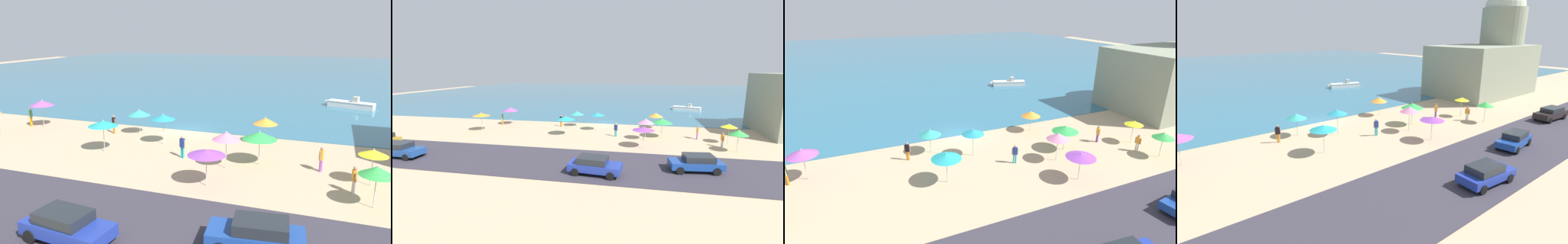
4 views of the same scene
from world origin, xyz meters
TOP-DOWN VIEW (x-y plane):
  - ground_plane at (0.00, 0.00)m, footprint 160.00×160.00m
  - sea at (0.00, 55.00)m, footprint 150.00×110.00m
  - coastal_road at (0.00, -18.00)m, footprint 80.00×8.00m
  - beach_umbrella_0 at (-0.36, -4.80)m, footprint 2.04×2.04m
  - beach_umbrella_1 at (-13.97, -3.36)m, footprint 2.30×2.30m
  - beach_umbrella_2 at (8.06, -7.07)m, footprint 2.47×2.47m
  - beach_umbrella_3 at (15.23, -8.52)m, footprint 1.74×1.74m
  - beach_umbrella_4 at (-15.96, -7.94)m, footprint 2.26×2.26m
  - beach_umbrella_5 at (15.12, -11.78)m, footprint 1.85×1.85m
  - beach_umbrella_6 at (6.06, -8.58)m, footprint 1.96×1.96m
  - beach_umbrella_7 at (-3.75, -2.59)m, footprint 2.05×2.05m
  - beach_umbrella_8 at (7.60, -1.86)m, footprint 2.03×2.03m
  - beach_umbrella_9 at (-3.92, -8.17)m, footprint 2.34×2.34m
  - beach_umbrella_10 at (5.73, -11.92)m, footprint 2.34×2.34m
  - bather_0 at (-6.01, -3.29)m, footprint 0.49×0.38m
  - bather_1 at (14.18, -10.13)m, footprint 0.29×0.56m
  - bather_2 at (2.43, -7.57)m, footprint 0.54×0.33m
  - bather_3 at (-15.28, -3.61)m, footprint 0.30×0.55m
  - bather_4 at (12.25, -7.02)m, footprint 0.33×0.54m
  - parked_car_0 at (9.97, -17.93)m, footprint 4.37×2.28m
  - parked_car_1 at (-17.39, -19.52)m, footprint 4.64×1.97m
  - parked_car_2 at (1.81, -20.08)m, footprint 4.34×2.28m
  - skiff_nearshore at (14.96, 16.68)m, footprint 5.84×3.10m

SIDE VIEW (x-z plane):
  - ground_plane at x=0.00m, z-range 0.00..0.00m
  - sea at x=0.00m, z-range 0.00..0.05m
  - coastal_road at x=0.00m, z-range 0.00..0.06m
  - skiff_nearshore at x=14.96m, z-range -0.24..1.17m
  - parked_car_0 at x=9.97m, z-range 0.10..1.51m
  - parked_car_1 at x=-17.39m, z-range 0.11..1.52m
  - parked_car_2 at x=1.81m, z-range 0.10..1.52m
  - bather_1 at x=14.18m, z-range 0.10..1.78m
  - bather_4 at x=12.25m, z-range 0.11..1.83m
  - bather_0 at x=-6.01m, z-range 0.11..1.85m
  - bather_2 at x=2.43m, z-range 0.11..1.86m
  - bather_3 at x=-15.28m, z-range 0.12..1.94m
  - beach_umbrella_8 at x=7.60m, z-range 0.81..3.13m
  - beach_umbrella_7 at x=-3.75m, z-range 0.84..3.17m
  - beach_umbrella_5 at x=15.12m, z-range 0.89..3.34m
  - beach_umbrella_3 at x=15.23m, z-range 0.93..3.31m
  - beach_umbrella_2 at x=8.06m, z-range 0.90..3.38m
  - beach_umbrella_10 at x=5.73m, z-range 0.95..3.34m
  - beach_umbrella_9 at x=-3.92m, z-range 0.99..3.55m
  - beach_umbrella_4 at x=-15.96m, z-range 1.01..3.58m
  - beach_umbrella_6 at x=6.06m, z-range 0.99..3.66m
  - beach_umbrella_0 at x=-0.36m, z-range 1.03..3.64m
  - beach_umbrella_1 at x=-13.97m, z-range 1.03..3.74m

